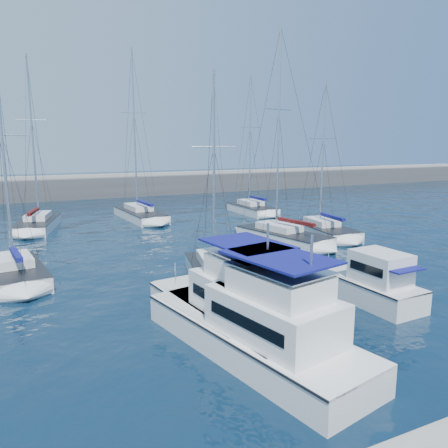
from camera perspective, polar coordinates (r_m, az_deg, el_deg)
name	(u,v)px	position (r m, az deg, el deg)	size (l,w,h in m)	color
ground	(250,318)	(21.40, 3.46, -12.14)	(220.00, 220.00, 0.00)	black
breakwater	(87,190)	(70.29, -17.43, 4.23)	(160.00, 6.00, 4.45)	#424244
motor_yacht_port_inner	(260,329)	(17.46, 4.68, -13.55)	(5.51, 11.10, 4.69)	white
motor_yacht_stbd_inner	(234,309)	(19.30, 1.31, -11.09)	(4.55, 9.97, 4.69)	white
motor_yacht_stbd_outer	(372,285)	(24.30, 18.77, -7.52)	(2.67, 5.91, 3.20)	silver
sailboat_mid_a	(16,273)	(29.26, -25.58, -5.81)	(3.86, 7.17, 13.86)	silver
sailboat_mid_c	(216,272)	(26.72, -1.00, -6.26)	(4.42, 7.38, 12.76)	white
sailboat_mid_d	(283,236)	(36.95, 7.71, -1.55)	(4.92, 9.08, 17.56)	silver
sailboat_mid_e	(324,230)	(40.03, 12.92, -0.83)	(3.82, 7.72, 13.73)	white
sailboat_back_a	(38,224)	(45.72, -23.17, 0.02)	(4.95, 8.61, 16.64)	white
sailboat_back_b	(140,214)	(48.65, -10.89, 1.28)	(3.92, 9.80, 18.36)	silver
sailboat_back_c	(252,209)	(51.73, 3.71, 2.00)	(3.21, 7.38, 16.09)	white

